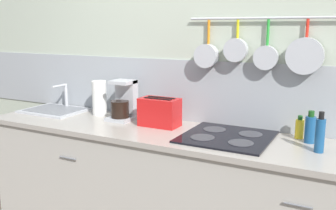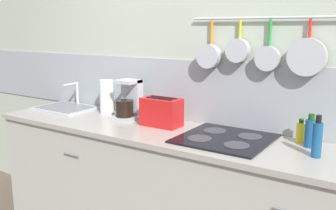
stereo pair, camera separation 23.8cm
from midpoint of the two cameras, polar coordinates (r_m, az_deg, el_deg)
wall_back at (r=2.67m, az=9.23°, el=4.44°), size 7.20×0.15×2.60m
cabinet_base at (r=2.61m, az=5.35°, el=-14.74°), size 3.01×0.59×0.90m
countertop at (r=2.44m, az=5.56°, el=-4.87°), size 3.05×0.62×0.03m
sink_basin at (r=3.25m, az=-13.30°, el=-0.31°), size 0.49×0.38×0.21m
paper_towel_roll at (r=3.00m, az=-7.10°, el=1.23°), size 0.11×0.11×0.27m
coffee_maker at (r=2.82m, az=-3.61°, el=0.39°), size 0.18×0.21×0.29m
toaster at (r=2.60m, az=1.61°, el=-1.09°), size 0.29×0.16×0.20m
cooktop at (r=2.35m, az=11.57°, el=-5.04°), size 0.54×0.52×0.01m
bottle_vinegar at (r=2.42m, az=22.27°, el=-3.84°), size 0.05×0.05×0.14m
bottle_olive_oil at (r=2.33m, az=23.65°, el=-3.91°), size 0.06×0.06×0.19m
bottle_hot_sauce at (r=2.16m, az=24.74°, el=-4.77°), size 0.05×0.05×0.23m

